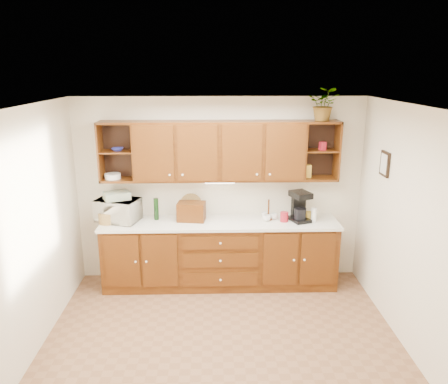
{
  "coord_description": "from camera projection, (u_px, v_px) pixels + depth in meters",
  "views": [
    {
      "loc": [
        -0.09,
        -4.19,
        2.95
      ],
      "look_at": [
        0.05,
        1.15,
        1.44
      ],
      "focal_mm": 35.0,
      "sensor_mm": 36.0,
      "label": 1
    }
  ],
  "objects": [
    {
      "name": "pantry_box_red",
      "position": [
        323.0,
        146.0,
        5.82
      ],
      "size": [
        0.09,
        0.09,
        0.11
      ],
      "primitive_type": "cube",
      "rotation": [
        0.0,
        0.0,
        0.37
      ],
      "color": "maroon",
      "rests_on": "upper_cabinets"
    },
    {
      "name": "microwave",
      "position": [
        118.0,
        210.0,
        5.94
      ],
      "size": [
        0.65,
        0.53,
        0.31
      ],
      "primitive_type": "imported",
      "rotation": [
        0.0,
        0.0,
        -0.3
      ],
      "color": "#F0E7CF",
      "rests_on": "countertop"
    },
    {
      "name": "base_cabinets",
      "position": [
        220.0,
        254.0,
        6.1
      ],
      "size": [
        3.2,
        0.6,
        0.9
      ],
      "primitive_type": "cube",
      "color": "#341606",
      "rests_on": "floor"
    },
    {
      "name": "woven_tray",
      "position": [
        191.0,
        215.0,
        6.19
      ],
      "size": [
        0.34,
        0.17,
        0.32
      ],
      "primitive_type": "cylinder",
      "rotation": [
        1.36,
        0.0,
        -0.26
      ],
      "color": "#A47C44",
      "rests_on": "countertop"
    },
    {
      "name": "canister_white",
      "position": [
        314.0,
        215.0,
        5.93
      ],
      "size": [
        0.08,
        0.08,
        0.19
      ],
      "primitive_type": "cylinder",
      "rotation": [
        0.0,
        0.0,
        -0.09
      ],
      "color": "white",
      "rests_on": "countertop"
    },
    {
      "name": "bread_box",
      "position": [
        191.0,
        212.0,
        5.97
      ],
      "size": [
        0.4,
        0.28,
        0.26
      ],
      "primitive_type": "cube",
      "rotation": [
        0.0,
        0.0,
        -0.14
      ],
      "color": "#341606",
      "rests_on": "countertop"
    },
    {
      "name": "wicker_basket",
      "position": [
        108.0,
        218.0,
        5.89
      ],
      "size": [
        0.3,
        0.3,
        0.15
      ],
      "primitive_type": "cylinder",
      "rotation": [
        0.0,
        0.0,
        0.27
      ],
      "color": "#A47C44",
      "rests_on": "countertop"
    },
    {
      "name": "ceiling",
      "position": [
        222.0,
        107.0,
        4.12
      ],
      "size": [
        4.0,
        4.0,
        0.0
      ],
      "primitive_type": "plane",
      "rotation": [
        3.14,
        0.0,
        0.0
      ],
      "color": "white",
      "rests_on": "back_wall"
    },
    {
      "name": "upper_cabinets",
      "position": [
        220.0,
        151.0,
        5.85
      ],
      "size": [
        3.2,
        0.33,
        0.8
      ],
      "color": "#341606",
      "rests_on": "back_wall"
    },
    {
      "name": "wine_bottle",
      "position": [
        156.0,
        209.0,
        6.0
      ],
      "size": [
        0.08,
        0.08,
        0.31
      ],
      "primitive_type": "cylinder",
      "rotation": [
        0.0,
        0.0,
        0.37
      ],
      "color": "black",
      "rests_on": "countertop"
    },
    {
      "name": "bowl_stack",
      "position": [
        117.0,
        149.0,
        5.8
      ],
      "size": [
        0.17,
        0.17,
        0.04
      ],
      "primitive_type": "imported",
      "rotation": [
        0.0,
        0.0,
        0.08
      ],
      "color": "navy",
      "rests_on": "upper_cabinets"
    },
    {
      "name": "undercabinet_light",
      "position": [
        220.0,
        182.0,
        5.91
      ],
      "size": [
        0.4,
        0.05,
        0.02
      ],
      "primitive_type": "cube",
      "color": "white",
      "rests_on": "upper_cabinets"
    },
    {
      "name": "towel_stack",
      "position": [
        117.0,
        196.0,
        5.89
      ],
      "size": [
        0.4,
        0.36,
        0.1
      ],
      "primitive_type": "cube",
      "rotation": [
        0.0,
        0.0,
        0.43
      ],
      "color": "#C8B95E",
      "rests_on": "microwave"
    },
    {
      "name": "canister_yellow",
      "position": [
        308.0,
        216.0,
        6.0
      ],
      "size": [
        0.09,
        0.09,
        0.12
      ],
      "primitive_type": "cylinder",
      "rotation": [
        0.0,
        0.0,
        -0.03
      ],
      "color": "gold",
      "rests_on": "countertop"
    },
    {
      "name": "coffee_maker",
      "position": [
        300.0,
        207.0,
        5.95
      ],
      "size": [
        0.31,
        0.35,
        0.42
      ],
      "rotation": [
        0.0,
        0.0,
        0.36
      ],
      "color": "black",
      "rests_on": "countertop"
    },
    {
      "name": "left_wall",
      "position": [
        26.0,
        238.0,
        4.43
      ],
      "size": [
        0.0,
        3.5,
        3.5
      ],
      "primitive_type": "plane",
      "rotation": [
        1.57,
        0.0,
        1.57
      ],
      "color": "beige",
      "rests_on": "floor"
    },
    {
      "name": "canister_red",
      "position": [
        284.0,
        217.0,
        5.95
      ],
      "size": [
        0.12,
        0.12,
        0.13
      ],
      "primitive_type": "cylinder",
      "rotation": [
        0.0,
        0.0,
        0.09
      ],
      "color": "maroon",
      "rests_on": "countertop"
    },
    {
      "name": "floor",
      "position": [
        222.0,
        345.0,
        4.83
      ],
      "size": [
        4.0,
        4.0,
        0.0
      ],
      "primitive_type": "plane",
      "color": "brown",
      "rests_on": "ground"
    },
    {
      "name": "mug_tree",
      "position": [
        268.0,
        216.0,
        6.04
      ],
      "size": [
        0.24,
        0.25,
        0.29
      ],
      "rotation": [
        0.0,
        0.0,
        0.11
      ],
      "color": "#341606",
      "rests_on": "countertop"
    },
    {
      "name": "plate_stack",
      "position": [
        113.0,
        176.0,
        5.88
      ],
      "size": [
        0.29,
        0.29,
        0.07
      ],
      "primitive_type": "cylinder",
      "rotation": [
        0.0,
        0.0,
        -0.41
      ],
      "color": "white",
      "rests_on": "upper_cabinets"
    },
    {
      "name": "right_wall",
      "position": [
        415.0,
        234.0,
        4.53
      ],
      "size": [
        0.0,
        3.5,
        3.5
      ],
      "primitive_type": "plane",
      "rotation": [
        1.57,
        0.0,
        -1.57
      ],
      "color": "beige",
      "rests_on": "floor"
    },
    {
      "name": "potted_plant",
      "position": [
        324.0,
        104.0,
        5.67
      ],
      "size": [
        0.5,
        0.47,
        0.43
      ],
      "primitive_type": "imported",
      "rotation": [
        0.0,
        0.0,
        -0.43
      ],
      "color": "#999999",
      "rests_on": "upper_cabinets"
    },
    {
      "name": "framed_picture",
      "position": [
        385.0,
        164.0,
        5.25
      ],
      "size": [
        0.03,
        0.24,
        0.3
      ],
      "primitive_type": "cube",
      "color": "black",
      "rests_on": "right_wall"
    },
    {
      "name": "back_wall",
      "position": [
        219.0,
        190.0,
        6.16
      ],
      "size": [
        4.0,
        0.0,
        4.0
      ],
      "primitive_type": "plane",
      "rotation": [
        1.57,
        0.0,
        0.0
      ],
      "color": "beige",
      "rests_on": "floor"
    },
    {
      "name": "pantry_box_yellow",
      "position": [
        307.0,
        171.0,
        5.93
      ],
      "size": [
        0.11,
        0.09,
        0.18
      ],
      "primitive_type": "cube",
      "rotation": [
        0.0,
        0.0,
        0.12
      ],
      "color": "gold",
      "rests_on": "upper_cabinets"
    },
    {
      "name": "countertop",
      "position": [
        220.0,
        223.0,
        5.97
      ],
      "size": [
        3.24,
        0.64,
        0.04
      ],
      "primitive_type": "cube",
      "color": "silver",
      "rests_on": "base_cabinets"
    }
  ]
}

